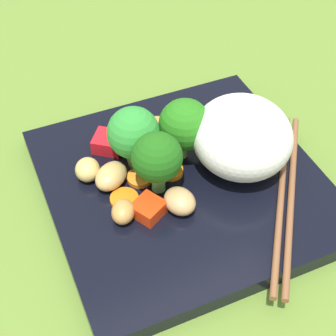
{
  "coord_description": "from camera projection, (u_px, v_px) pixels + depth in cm",
  "views": [
    {
      "loc": [
        16.44,
        29.43,
        37.97
      ],
      "look_at": [
        1.58,
        -0.22,
        3.7
      ],
      "focal_mm": 55.22,
      "sensor_mm": 36.0,
      "label": 1
    }
  ],
  "objects": [
    {
      "name": "ground_plane",
      "position": [
        183.0,
        197.0,
        0.51
      ],
      "size": [
        110.0,
        110.0,
        2.0
      ],
      "primitive_type": "cube",
      "color": "#5A7C2C"
    },
    {
      "name": "square_plate",
      "position": [
        184.0,
        185.0,
        0.5
      ],
      "size": [
        26.97,
        26.97,
        1.7
      ],
      "primitive_type": "cube",
      "rotation": [
        0.0,
        0.0,
        -0.06
      ],
      "color": "black",
      "rests_on": "ground_plane"
    },
    {
      "name": "rice_mound",
      "position": [
        242.0,
        137.0,
        0.48
      ],
      "size": [
        9.63,
        9.97,
        7.19
      ],
      "primitive_type": "ellipsoid",
      "rotation": [
        0.0,
        0.0,
        6.26
      ],
      "color": "white",
      "rests_on": "square_plate"
    },
    {
      "name": "broccoli_floret_0",
      "position": [
        155.0,
        155.0,
        0.46
      ],
      "size": [
        4.67,
        4.67,
        6.54
      ],
      "color": "#65AA4E",
      "rests_on": "square_plate"
    },
    {
      "name": "broccoli_floret_1",
      "position": [
        185.0,
        125.0,
        0.49
      ],
      "size": [
        5.02,
        5.02,
        6.74
      ],
      "color": "#6DA24B",
      "rests_on": "square_plate"
    },
    {
      "name": "broccoli_floret_2",
      "position": [
        133.0,
        133.0,
        0.48
      ],
      "size": [
        4.95,
        4.95,
        6.89
      ],
      "color": "#6FA249",
      "rests_on": "square_plate"
    },
    {
      "name": "carrot_slice_0",
      "position": [
        124.0,
        198.0,
        0.47
      ],
      "size": [
        3.31,
        3.31,
        0.43
      ],
      "primitive_type": "cylinder",
      "rotation": [
        0.0,
        0.0,
        1.87
      ],
      "color": "orange",
      "rests_on": "square_plate"
    },
    {
      "name": "carrot_slice_1",
      "position": [
        140.0,
        178.0,
        0.49
      ],
      "size": [
        3.43,
        3.43,
        0.46
      ],
      "primitive_type": "cylinder",
      "rotation": [
        0.0,
        0.0,
        3.99
      ],
      "color": "orange",
      "rests_on": "square_plate"
    },
    {
      "name": "carrot_slice_2",
      "position": [
        171.0,
        171.0,
        0.5
      ],
      "size": [
        3.3,
        3.3,
        0.54
      ],
      "primitive_type": "cylinder",
      "rotation": [
        0.0,
        0.0,
        0.56
      ],
      "color": "orange",
      "rests_on": "square_plate"
    },
    {
      "name": "pepper_chunk_0",
      "position": [
        148.0,
        209.0,
        0.46
      ],
      "size": [
        3.36,
        3.32,
        1.39
      ],
      "primitive_type": "cube",
      "rotation": [
        0.0,
        0.0,
        3.59
      ],
      "color": "red",
      "rests_on": "square_plate"
    },
    {
      "name": "pepper_chunk_1",
      "position": [
        128.0,
        136.0,
        0.52
      ],
      "size": [
        2.31,
        2.36,
        2.35
      ],
      "primitive_type": "cube",
      "rotation": [
        0.0,
        0.0,
        4.61
      ],
      "color": "red",
      "rests_on": "square_plate"
    },
    {
      "name": "pepper_chunk_2",
      "position": [
        109.0,
        142.0,
        0.52
      ],
      "size": [
        3.9,
        3.88,
        1.55
      ],
      "primitive_type": "cube",
      "rotation": [
        0.0,
        0.0,
        2.44
      ],
      "color": "red",
      "rests_on": "square_plate"
    },
    {
      "name": "pepper_chunk_3",
      "position": [
        151.0,
        149.0,
        0.51
      ],
      "size": [
        3.35,
        2.62,
        1.99
      ],
      "primitive_type": "cube",
      "rotation": [
        0.0,
        0.0,
        0.14
      ],
      "color": "red",
      "rests_on": "square_plate"
    },
    {
      "name": "chicken_piece_0",
      "position": [
        123.0,
        212.0,
        0.45
      ],
      "size": [
        3.12,
        3.3,
        1.85
      ],
      "primitive_type": "ellipsoid",
      "rotation": [
        0.0,
        0.0,
        1.03
      ],
      "color": "#BB8642",
      "rests_on": "square_plate"
    },
    {
      "name": "chicken_piece_1",
      "position": [
        88.0,
        170.0,
        0.49
      ],
      "size": [
        3.17,
        3.34,
        2.09
      ],
      "primitive_type": "ellipsoid",
      "rotation": [
        0.0,
        0.0,
        4.34
      ],
      "color": "tan",
      "rests_on": "square_plate"
    },
    {
      "name": "chicken_piece_2",
      "position": [
        180.0,
        201.0,
        0.46
      ],
      "size": [
        3.2,
        3.64,
        2.03
      ],
      "primitive_type": "ellipsoid",
      "rotation": [
        0.0,
        0.0,
        4.89
      ],
      "color": "tan",
      "rests_on": "square_plate"
    },
    {
      "name": "chicken_piece_3",
      "position": [
        111.0,
        176.0,
        0.48
      ],
      "size": [
        4.5,
        4.25,
        2.05
      ],
      "primitive_type": "ellipsoid",
      "rotation": [
        0.0,
        0.0,
        0.61
      ],
      "color": "tan",
      "rests_on": "square_plate"
    },
    {
      "name": "chicken_piece_4",
      "position": [
        154.0,
        132.0,
        0.52
      ],
      "size": [
        4.31,
        4.48,
        2.74
      ],
      "primitive_type": "ellipsoid",
      "rotation": [
        0.0,
        0.0,
        0.96
      ],
      "color": "#B98C43",
      "rests_on": "square_plate"
    },
    {
      "name": "chopstick_pair",
      "position": [
        286.0,
        196.0,
        0.48
      ],
      "size": [
        14.88,
        18.11,
        0.62
      ],
      "rotation": [
        0.0,
        0.0,
        4.04
      ],
      "color": "brown",
      "rests_on": "square_plate"
    }
  ]
}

